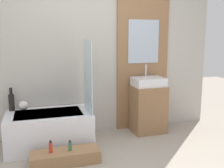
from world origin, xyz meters
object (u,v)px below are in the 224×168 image
at_px(bathtub, 49,129).
at_px(sink, 148,82).
at_px(vase_round_light, 23,106).
at_px(vase_tall_dark, 12,101).
at_px(bottle_soap_secondary, 70,146).
at_px(bottle_soap_primary, 51,147).
at_px(wooden_step_bench, 65,157).

bearing_deg(bathtub, sink, 4.51).
distance_m(sink, vase_round_light, 1.94).
xyz_separation_m(sink, vase_tall_dark, (-2.08, 0.15, -0.21)).
height_order(sink, bottle_soap_secondary, sink).
xyz_separation_m(vase_tall_dark, bottle_soap_primary, (0.47, -0.88, -0.39)).
height_order(vase_round_light, bottle_soap_primary, vase_round_light).
relative_size(bathtub, vase_tall_dark, 3.49).
bearing_deg(wooden_step_bench, vase_tall_dark, 126.20).
distance_m(wooden_step_bench, bottle_soap_primary, 0.23).
height_order(sink, vase_round_light, sink).
xyz_separation_m(vase_tall_dark, vase_round_light, (0.16, -0.03, -0.07)).
relative_size(bottle_soap_primary, bottle_soap_secondary, 1.21).
relative_size(wooden_step_bench, bottle_soap_primary, 5.44).
bearing_deg(bathtub, vase_tall_dark, 151.04).
bearing_deg(bottle_soap_secondary, bathtub, 109.17).
distance_m(bathtub, vase_tall_dark, 0.68).
distance_m(wooden_step_bench, vase_round_light, 1.09).
bearing_deg(bottle_soap_primary, bottle_soap_secondary, 0.00).
bearing_deg(bathtub, bottle_soap_primary, -92.16).
xyz_separation_m(vase_tall_dark, bottle_soap_secondary, (0.70, -0.88, -0.41)).
bearing_deg(wooden_step_bench, sink, 26.86).
relative_size(bathtub, bottle_soap_primary, 7.55).
bearing_deg(sink, bottle_soap_primary, -155.62).
bearing_deg(bottle_soap_primary, wooden_step_bench, 0.00).
distance_m(vase_round_light, bottle_soap_primary, 0.96).
height_order(wooden_step_bench, vase_round_light, vase_round_light).
distance_m(bathtub, bottle_soap_primary, 0.60).
distance_m(vase_tall_dark, bottle_soap_primary, 1.07).
bearing_deg(wooden_step_bench, bathtub, 103.64).
bearing_deg(wooden_step_bench, bottle_soap_secondary, 0.00).
height_order(wooden_step_bench, sink, sink).
height_order(bathtub, sink, sink).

